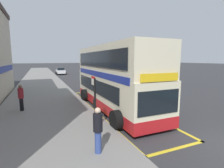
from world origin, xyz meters
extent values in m
plane|color=#333335|center=(0.00, 32.00, 0.00)|extent=(260.00, 260.00, 0.00)
cube|color=gray|center=(-7.00, 32.00, 0.07)|extent=(6.00, 76.00, 0.14)
cube|color=beige|center=(-2.45, 7.34, 1.35)|extent=(2.50, 10.14, 2.30)
cube|color=beige|center=(-2.45, 7.34, 3.45)|extent=(2.47, 9.94, 1.90)
cube|color=red|center=(-2.45, 7.34, 0.50)|extent=(2.52, 10.16, 0.60)
cube|color=navy|center=(-2.45, 7.34, 2.52)|extent=(2.53, 9.33, 0.36)
cube|color=black|center=(-3.72, 7.74, 1.65)|extent=(0.04, 8.11, 0.90)
cube|color=black|center=(-3.72, 7.34, 3.50)|extent=(0.04, 8.92, 1.00)
cube|color=black|center=(-2.45, 2.25, 1.60)|extent=(2.20, 0.04, 1.10)
cube|color=yellow|center=(-2.45, 2.25, 2.72)|extent=(2.00, 0.04, 0.36)
cylinder|color=black|center=(-3.79, 3.69, 0.50)|extent=(0.56, 1.00, 1.00)
cylinder|color=black|center=(-1.11, 3.69, 0.50)|extent=(0.56, 1.00, 1.00)
cylinder|color=black|center=(-3.79, 10.13, 0.50)|extent=(0.56, 1.00, 1.00)
cylinder|color=black|center=(-1.11, 10.13, 0.50)|extent=(0.56, 1.00, 1.00)
cube|color=yellow|center=(-3.92, 7.47, 0.01)|extent=(0.16, 12.90, 0.01)
cube|color=yellow|center=(-1.01, 7.47, 0.01)|extent=(0.16, 12.90, 0.01)
cube|color=yellow|center=(-2.47, 1.10, 0.01)|extent=(3.07, 0.16, 0.01)
cube|color=yellow|center=(-2.47, 13.84, 0.01)|extent=(3.07, 0.16, 0.01)
cylinder|color=black|center=(-4.97, 3.63, 1.39)|extent=(0.09, 0.09, 2.50)
cube|color=silver|center=(-4.97, 3.88, 2.46)|extent=(0.05, 0.42, 0.30)
cube|color=red|center=(-4.97, 3.88, 2.66)|extent=(0.05, 0.42, 0.10)
cube|color=black|center=(-4.97, 3.73, 1.44)|extent=(0.06, 0.28, 0.40)
cube|color=navy|center=(-10.16, 14.40, 2.60)|extent=(0.08, 10.13, 0.56)
cube|color=silver|center=(-2.66, 37.48, 0.66)|extent=(1.76, 4.20, 0.72)
cube|color=black|center=(-2.66, 37.38, 1.32)|extent=(1.52, 1.90, 0.60)
cylinder|color=black|center=(-3.59, 38.78, 0.30)|extent=(0.22, 0.60, 0.60)
cylinder|color=black|center=(-1.72, 38.78, 0.30)|extent=(0.22, 0.60, 0.60)
cylinder|color=black|center=(-3.59, 36.18, 0.30)|extent=(0.22, 0.60, 0.60)
cylinder|color=black|center=(-1.72, 36.18, 0.30)|extent=(0.22, 0.60, 0.60)
cube|color=#196066|center=(2.75, 20.08, 0.66)|extent=(1.76, 4.20, 0.72)
cube|color=black|center=(2.75, 19.98, 1.32)|extent=(1.52, 1.90, 0.60)
cylinder|color=black|center=(1.81, 21.38, 0.30)|extent=(0.22, 0.60, 0.60)
cylinder|color=black|center=(3.68, 21.38, 0.30)|extent=(0.22, 0.60, 0.60)
cylinder|color=black|center=(1.81, 18.78, 0.30)|extent=(0.22, 0.60, 0.60)
cylinder|color=black|center=(3.68, 18.78, 0.30)|extent=(0.22, 0.60, 0.60)
cylinder|color=#33478C|center=(-5.45, 1.82, 0.55)|extent=(0.24, 0.24, 0.82)
cylinder|color=black|center=(-5.45, 1.82, 1.29)|extent=(0.34, 0.34, 0.65)
sphere|color=beige|center=(-5.45, 1.82, 1.72)|extent=(0.22, 0.22, 0.22)
cylinder|color=black|center=(-8.44, 8.66, 0.56)|extent=(0.24, 0.24, 0.83)
cylinder|color=maroon|center=(-8.44, 8.66, 1.30)|extent=(0.34, 0.34, 0.66)
sphere|color=brown|center=(-8.44, 8.66, 1.74)|extent=(0.22, 0.22, 0.22)
camera|label=1|loc=(-7.25, -3.65, 3.50)|focal=27.22mm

